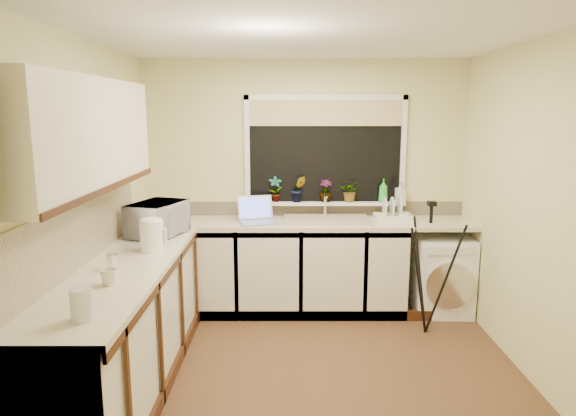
% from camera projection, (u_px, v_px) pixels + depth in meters
% --- Properties ---
extents(floor, '(3.20, 3.20, 0.00)m').
position_uv_depth(floor, '(310.00, 368.00, 3.99)').
color(floor, brown).
rests_on(floor, ground).
extents(ceiling, '(3.20, 3.20, 0.00)m').
position_uv_depth(ceiling, '(313.00, 36.00, 3.54)').
color(ceiling, white).
rests_on(ceiling, ground).
extents(wall_back, '(3.20, 0.00, 3.20)m').
position_uv_depth(wall_back, '(305.00, 183.00, 5.24)').
color(wall_back, beige).
rests_on(wall_back, ground).
extents(wall_front, '(3.20, 0.00, 3.20)m').
position_uv_depth(wall_front, '(327.00, 277.00, 2.29)').
color(wall_front, beige).
rests_on(wall_front, ground).
extents(wall_left, '(0.00, 3.00, 3.00)m').
position_uv_depth(wall_left, '(91.00, 212.00, 3.77)').
color(wall_left, beige).
rests_on(wall_left, ground).
extents(wall_right, '(0.00, 3.00, 3.00)m').
position_uv_depth(wall_right, '(532.00, 212.00, 3.77)').
color(wall_right, beige).
rests_on(wall_right, ground).
extents(base_cabinet_back, '(2.55, 0.60, 0.86)m').
position_uv_depth(base_cabinet_back, '(272.00, 268.00, 5.09)').
color(base_cabinet_back, silver).
rests_on(base_cabinet_back, floor).
extents(base_cabinet_left, '(0.54, 2.40, 0.86)m').
position_uv_depth(base_cabinet_left, '(126.00, 332.00, 3.62)').
color(base_cabinet_left, silver).
rests_on(base_cabinet_left, floor).
extents(worktop_back, '(3.20, 0.60, 0.04)m').
position_uv_depth(worktop_back, '(306.00, 223.00, 5.01)').
color(worktop_back, beige).
rests_on(worktop_back, base_cabinet_back).
extents(worktop_left, '(0.60, 2.40, 0.04)m').
position_uv_depth(worktop_left, '(122.00, 270.00, 3.54)').
color(worktop_left, beige).
rests_on(worktop_left, base_cabinet_left).
extents(upper_cabinet, '(0.28, 1.90, 0.70)m').
position_uv_depth(upper_cabinet, '(84.00, 135.00, 3.22)').
color(upper_cabinet, silver).
rests_on(upper_cabinet, wall_left).
extents(splashback_left, '(0.02, 2.40, 0.45)m').
position_uv_depth(splashback_left, '(78.00, 235.00, 3.49)').
color(splashback_left, beige).
rests_on(splashback_left, wall_left).
extents(splashback_back, '(3.20, 0.02, 0.14)m').
position_uv_depth(splashback_back, '(305.00, 208.00, 5.28)').
color(splashback_back, beige).
rests_on(splashback_back, wall_back).
extents(window_glass, '(1.50, 0.02, 1.00)m').
position_uv_depth(window_glass, '(325.00, 151.00, 5.17)').
color(window_glass, black).
rests_on(window_glass, wall_back).
extents(window_blind, '(1.50, 0.02, 0.25)m').
position_uv_depth(window_blind, '(326.00, 113.00, 5.07)').
color(window_blind, tan).
rests_on(window_blind, wall_back).
extents(windowsill, '(1.60, 0.14, 0.03)m').
position_uv_depth(windowsill, '(325.00, 203.00, 5.21)').
color(windowsill, white).
rests_on(windowsill, wall_back).
extents(sink, '(0.82, 0.46, 0.03)m').
position_uv_depth(sink, '(326.00, 220.00, 5.01)').
color(sink, tan).
rests_on(sink, worktop_back).
extents(faucet, '(0.03, 0.03, 0.24)m').
position_uv_depth(faucet, '(325.00, 205.00, 5.16)').
color(faucet, silver).
rests_on(faucet, worktop_back).
extents(washing_machine, '(0.56, 0.54, 0.76)m').
position_uv_depth(washing_machine, '(442.00, 274.00, 5.06)').
color(washing_machine, white).
rests_on(washing_machine, floor).
extents(laptop, '(0.41, 0.40, 0.24)m').
position_uv_depth(laptop, '(257.00, 216.00, 4.95)').
color(laptop, '#9A9BA1').
rests_on(laptop, worktop_back).
extents(kettle, '(0.18, 0.18, 0.23)m').
position_uv_depth(kettle, '(152.00, 236.00, 3.92)').
color(kettle, white).
rests_on(kettle, worktop_left).
extents(dish_rack, '(0.36, 0.27, 0.05)m').
position_uv_depth(dish_rack, '(394.00, 217.00, 5.04)').
color(dish_rack, white).
rests_on(dish_rack, worktop_back).
extents(tripod, '(0.73, 0.73, 1.19)m').
position_uv_depth(tripod, '(428.00, 268.00, 4.53)').
color(tripod, black).
rests_on(tripod, floor).
extents(glass_jug, '(0.11, 0.11, 0.17)m').
position_uv_depth(glass_jug, '(82.00, 304.00, 2.63)').
color(glass_jug, silver).
rests_on(glass_jug, worktop_left).
extents(steel_jar, '(0.08, 0.08, 0.10)m').
position_uv_depth(steel_jar, '(112.00, 262.00, 3.48)').
color(steel_jar, silver).
rests_on(steel_jar, worktop_left).
extents(microwave, '(0.49, 0.60, 0.28)m').
position_uv_depth(microwave, '(158.00, 219.00, 4.41)').
color(microwave, silver).
rests_on(microwave, worktop_left).
extents(plant_a, '(0.15, 0.12, 0.26)m').
position_uv_depth(plant_a, '(275.00, 189.00, 5.18)').
color(plant_a, '#999999').
rests_on(plant_a, windowsill).
extents(plant_b, '(0.16, 0.13, 0.26)m').
position_uv_depth(plant_b, '(298.00, 189.00, 5.16)').
color(plant_b, '#999999').
rests_on(plant_b, windowsill).
extents(plant_c, '(0.13, 0.13, 0.22)m').
position_uv_depth(plant_c, '(326.00, 191.00, 5.19)').
color(plant_c, '#999999').
rests_on(plant_c, windowsill).
extents(plant_d, '(0.21, 0.19, 0.21)m').
position_uv_depth(plant_d, '(350.00, 191.00, 5.18)').
color(plant_d, '#999999').
rests_on(plant_d, windowsill).
extents(soap_bottle_green, '(0.11, 0.11, 0.23)m').
position_uv_depth(soap_bottle_green, '(383.00, 190.00, 5.17)').
color(soap_bottle_green, green).
rests_on(soap_bottle_green, windowsill).
extents(soap_bottle_clear, '(0.10, 0.10, 0.20)m').
position_uv_depth(soap_bottle_clear, '(400.00, 192.00, 5.18)').
color(soap_bottle_clear, '#999999').
rests_on(soap_bottle_clear, windowsill).
extents(cup_back, '(0.14, 0.14, 0.09)m').
position_uv_depth(cup_back, '(404.00, 216.00, 5.00)').
color(cup_back, silver).
rests_on(cup_back, worktop_back).
extents(cup_left, '(0.13, 0.13, 0.10)m').
position_uv_depth(cup_left, '(109.00, 277.00, 3.16)').
color(cup_left, beige).
rests_on(cup_left, worktop_left).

